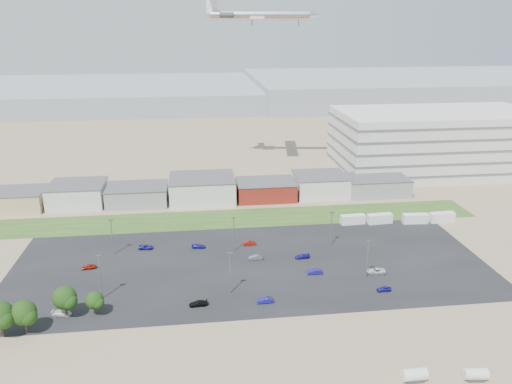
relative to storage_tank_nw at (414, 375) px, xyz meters
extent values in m
plane|color=#876F55|center=(-27.85, 26.95, -1.26)|extent=(700.00, 700.00, 0.00)
cube|color=black|center=(-22.85, 46.95, -1.26)|extent=(120.00, 50.00, 0.01)
cube|color=#2B4D1C|center=(-27.85, 78.95, -1.25)|extent=(160.00, 16.00, 0.02)
cube|color=silver|center=(62.15, 121.95, 11.24)|extent=(80.00, 40.00, 25.00)
imported|color=silver|center=(7.17, 38.37, -0.63)|extent=(4.75, 2.58, 1.26)
imported|color=navy|center=(-7.88, 39.90, -0.63)|extent=(3.86, 1.35, 1.27)
imported|color=navy|center=(5.96, 29.82, -0.69)|extent=(3.38, 1.44, 1.14)
imported|color=black|center=(-36.40, 28.80, -0.68)|extent=(4.09, 1.85, 1.16)
imported|color=maroon|center=(-63.34, 49.51, -0.66)|extent=(3.67, 1.88, 1.20)
imported|color=navy|center=(-35.87, 58.42, -0.71)|extent=(3.94, 2.03, 1.09)
imported|color=#595B5E|center=(-21.23, 49.57, -0.65)|extent=(3.72, 1.30, 1.23)
imported|color=navy|center=(-50.15, 59.54, -0.71)|extent=(4.16, 2.25, 1.11)
imported|color=silver|center=(-65.00, 28.54, -0.68)|extent=(4.15, 2.07, 1.16)
imported|color=maroon|center=(-21.83, 58.62, -0.67)|extent=(3.65, 1.41, 1.19)
imported|color=navy|center=(-9.04, 48.75, -0.70)|extent=(3.95, 1.87, 1.11)
imported|color=navy|center=(-21.82, 28.21, -0.65)|extent=(3.76, 1.39, 1.23)
camera|label=1|loc=(-35.72, -66.86, 56.99)|focal=35.00mm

